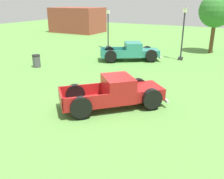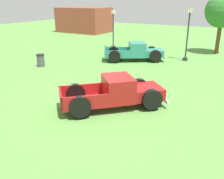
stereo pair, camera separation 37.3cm
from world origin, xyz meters
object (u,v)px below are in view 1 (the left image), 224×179
lamp_post_far (108,28)px  oak_tree_east (216,11)px  trash_can (36,61)px  pickup_truck_foreground (119,92)px  pickup_truck_behind_left (134,52)px  lamp_post_near (183,33)px

lamp_post_far → oak_tree_east: size_ratio=0.72×
lamp_post_far → trash_can: lamp_post_far is taller
pickup_truck_foreground → oak_tree_east: 15.89m
pickup_truck_behind_left → lamp_post_near: lamp_post_near is taller
pickup_truck_behind_left → trash_can: pickup_truck_behind_left is taller
pickup_truck_foreground → lamp_post_near: (0.27, 11.09, 1.53)m
trash_can → lamp_post_far: bearing=83.5°
trash_can → oak_tree_east: oak_tree_east is taller
pickup_truck_behind_left → trash_can: 7.83m
lamp_post_far → lamp_post_near: bearing=-12.3°
pickup_truck_behind_left → trash_can: bearing=-135.3°
oak_tree_east → pickup_truck_behind_left: bearing=-129.7°
lamp_post_near → oak_tree_east: (1.82, 4.34, 1.62)m
pickup_truck_behind_left → trash_can: size_ratio=5.35×
pickup_truck_foreground → lamp_post_far: lamp_post_far is taller
pickup_truck_behind_left → lamp_post_far: lamp_post_far is taller
pickup_truck_foreground → trash_can: bearing=157.7°
lamp_post_far → trash_can: size_ratio=4.13×
lamp_post_near → oak_tree_east: size_ratio=0.79×
trash_can → oak_tree_east: (10.84, 11.85, 3.38)m
pickup_truck_behind_left → lamp_post_far: (-4.52, 3.75, 1.34)m
pickup_truck_foreground → oak_tree_east: oak_tree_east is taller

